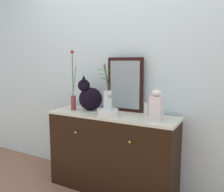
# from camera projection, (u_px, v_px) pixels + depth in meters

# --- Properties ---
(ground_plane) EXTENTS (6.00, 6.00, 0.00)m
(ground_plane) POSITION_uv_depth(u_px,v_px,m) (112.00, 189.00, 2.43)
(ground_plane) COLOR #8E604B
(wall_back) EXTENTS (4.40, 0.08, 2.60)m
(wall_back) POSITION_uv_depth(u_px,v_px,m) (125.00, 63.00, 2.49)
(wall_back) COLOR silver
(wall_back) RESTS_ON ground_plane
(sideboard) EXTENTS (1.32, 0.43, 0.80)m
(sideboard) POSITION_uv_depth(u_px,v_px,m) (112.00, 152.00, 2.37)
(sideboard) COLOR black
(sideboard) RESTS_ON ground_plane
(mirror_leaning) EXTENTS (0.39, 0.03, 0.56)m
(mirror_leaning) POSITION_uv_depth(u_px,v_px,m) (125.00, 85.00, 2.41)
(mirror_leaning) COLOR black
(mirror_leaning) RESTS_ON sideboard
(cat_sitting) EXTENTS (0.38, 0.33, 0.37)m
(cat_sitting) POSITION_uv_depth(u_px,v_px,m) (90.00, 96.00, 2.48)
(cat_sitting) COLOR black
(cat_sitting) RESTS_ON sideboard
(vase_slim_green) EXTENTS (0.08, 0.05, 0.63)m
(vase_slim_green) POSITION_uv_depth(u_px,v_px,m) (73.00, 97.00, 2.49)
(vase_slim_green) COLOR brown
(vase_slim_green) RESTS_ON sideboard
(bowl_porcelain) EXTENTS (0.20, 0.20, 0.06)m
(bowl_porcelain) POSITION_uv_depth(u_px,v_px,m) (108.00, 112.00, 2.24)
(bowl_porcelain) COLOR white
(bowl_porcelain) RESTS_ON sideboard
(vase_glass_clear) EXTENTS (0.16, 0.17, 0.43)m
(vase_glass_clear) POSITION_uv_depth(u_px,v_px,m) (108.00, 98.00, 2.21)
(vase_glass_clear) COLOR silver
(vase_glass_clear) RESTS_ON bowl_porcelain
(jar_lidded_porcelain) EXTENTS (0.10, 0.10, 0.30)m
(jar_lidded_porcelain) POSITION_uv_depth(u_px,v_px,m) (156.00, 106.00, 2.04)
(jar_lidded_porcelain) COLOR silver
(jar_lidded_porcelain) RESTS_ON sideboard
(candle_pillar) EXTENTS (0.04, 0.04, 0.14)m
(candle_pillar) POSITION_uv_depth(u_px,v_px,m) (146.00, 110.00, 2.21)
(candle_pillar) COLOR silver
(candle_pillar) RESTS_ON sideboard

